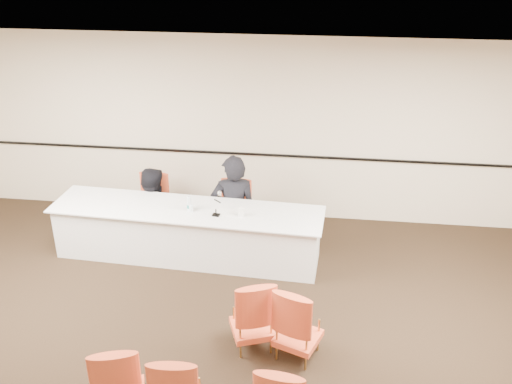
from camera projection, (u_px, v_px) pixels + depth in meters
floor at (213, 384)px, 6.17m from camera, size 10.00×10.00×0.00m
ceiling at (201, 120)px, 4.87m from camera, size 10.00×10.00×0.00m
wall_back at (258, 130)px, 9.10m from camera, size 10.00×0.04×3.00m
wall_rail at (258, 154)px, 9.24m from camera, size 9.80×0.04×0.03m
panel_table at (188, 233)px, 8.35m from camera, size 3.99×1.12×0.79m
panelist_main at (234, 214)px, 8.74m from camera, size 0.77×0.57×1.93m
panelist_main_chair at (234, 213)px, 8.74m from camera, size 0.53×0.53×0.95m
panelist_second at (153, 217)px, 9.04m from camera, size 0.89×0.73×1.68m
panelist_second_chair at (152, 206)px, 8.95m from camera, size 0.53×0.53×0.95m
papers at (226, 213)px, 8.07m from camera, size 0.34×0.28×0.00m
microphone at (216, 206)px, 7.92m from camera, size 0.14×0.24×0.31m
water_bottle at (189, 203)px, 8.08m from camera, size 0.08×0.08×0.24m
drinking_glass at (191, 208)px, 8.08m from camera, size 0.08×0.08×0.10m
coffee_cup at (241, 212)px, 7.94m from camera, size 0.10×0.10×0.13m
aud_chair_front_mid at (252, 312)px, 6.53m from camera, size 0.65×0.65×0.95m
aud_chair_front_right at (299, 322)px, 6.38m from camera, size 0.64×0.64×0.95m
aud_chair_back_left at (118, 379)px, 5.59m from camera, size 0.62×0.62×0.95m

